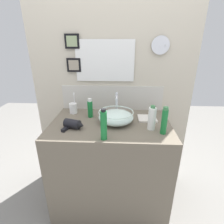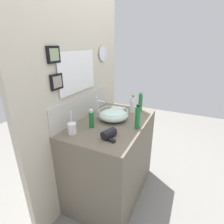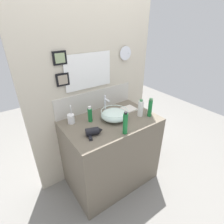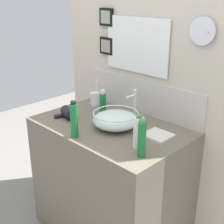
{
  "view_description": "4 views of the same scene",
  "coord_description": "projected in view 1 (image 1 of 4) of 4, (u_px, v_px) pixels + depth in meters",
  "views": [
    {
      "loc": [
        0.09,
        -1.39,
        1.56
      ],
      "look_at": [
        0.01,
        0.0,
        1.0
      ],
      "focal_mm": 28.0,
      "sensor_mm": 36.0,
      "label": 1
    },
    {
      "loc": [
        -1.47,
        -0.7,
        1.65
      ],
      "look_at": [
        0.01,
        0.0,
        1.0
      ],
      "focal_mm": 28.0,
      "sensor_mm": 36.0,
      "label": 2
    },
    {
      "loc": [
        -0.95,
        -1.37,
        1.89
      ],
      "look_at": [
        0.01,
        0.0,
        1.0
      ],
      "focal_mm": 28.0,
      "sensor_mm": 36.0,
      "label": 3
    },
    {
      "loc": [
        1.37,
        -1.36,
        1.75
      ],
      "look_at": [
        0.01,
        0.0,
        1.0
      ],
      "focal_mm": 50.0,
      "sensor_mm": 36.0,
      "label": 4
    }
  ],
  "objects": [
    {
      "name": "hand_towel",
      "position": [
        147.0,
        118.0,
        1.6
      ],
      "size": [
        0.16,
        0.16,
        0.02
      ],
      "primitive_type": "cube",
      "color": "silver",
      "rests_on": "vanity_counter"
    },
    {
      "name": "toothbrush_cup",
      "position": [
        73.0,
        108.0,
        1.72
      ],
      "size": [
        0.08,
        0.08,
        0.21
      ],
      "color": "white",
      "rests_on": "vanity_counter"
    },
    {
      "name": "shampoo_bottle",
      "position": [
        164.0,
        121.0,
        1.31
      ],
      "size": [
        0.05,
        0.05,
        0.22
      ],
      "color": "#197233",
      "rests_on": "vanity_counter"
    },
    {
      "name": "glass_bowl_sink",
      "position": [
        116.0,
        117.0,
        1.51
      ],
      "size": [
        0.3,
        0.3,
        0.11
      ],
      "color": "silver",
      "rests_on": "vanity_counter"
    },
    {
      "name": "vanity_counter",
      "position": [
        111.0,
        164.0,
        1.71
      ],
      "size": [
        1.05,
        0.67,
        0.9
      ],
      "primitive_type": "cube",
      "color": "#6B6051",
      "rests_on": "ground"
    },
    {
      "name": "faucet",
      "position": [
        117.0,
        103.0,
        1.65
      ],
      "size": [
        0.02,
        0.1,
        0.22
      ],
      "color": "silver",
      "rests_on": "vanity_counter"
    },
    {
      "name": "soap_dispenser",
      "position": [
        104.0,
        125.0,
        1.23
      ],
      "size": [
        0.05,
        0.05,
        0.24
      ],
      "color": "#197233",
      "rests_on": "vanity_counter"
    },
    {
      "name": "spray_bottle",
      "position": [
        90.0,
        109.0,
        1.62
      ],
      "size": [
        0.05,
        0.05,
        0.18
      ],
      "color": "#197233",
      "rests_on": "vanity_counter"
    },
    {
      "name": "back_panel",
      "position": [
        112.0,
        74.0,
        1.74
      ],
      "size": [
        1.61,
        0.1,
        2.52
      ],
      "color": "beige",
      "rests_on": "ground"
    },
    {
      "name": "hair_drier",
      "position": [
        74.0,
        124.0,
        1.42
      ],
      "size": [
        0.18,
        0.14,
        0.08
      ],
      "color": "black",
      "rests_on": "vanity_counter"
    },
    {
      "name": "lotion_bottle",
      "position": [
        152.0,
        118.0,
        1.39
      ],
      "size": [
        0.06,
        0.06,
        0.2
      ],
      "color": "white",
      "rests_on": "vanity_counter"
    },
    {
      "name": "ground_plane",
      "position": [
        111.0,
        198.0,
        1.87
      ],
      "size": [
        6.0,
        6.0,
        0.0
      ],
      "primitive_type": "plane",
      "color": "gray"
    }
  ]
}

